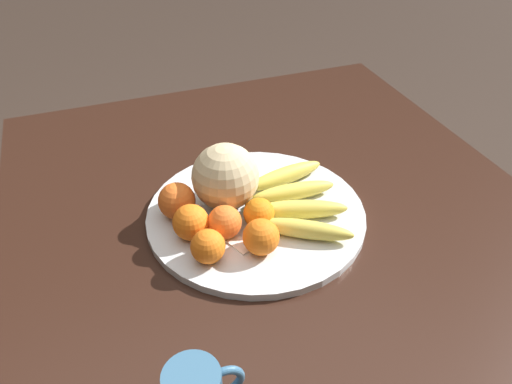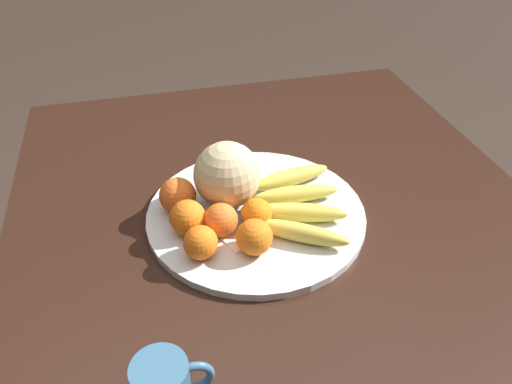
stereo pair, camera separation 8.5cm
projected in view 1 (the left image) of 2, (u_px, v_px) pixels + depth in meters
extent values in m
cube|color=black|center=(283.00, 228.00, 1.05)|extent=(1.32, 1.12, 0.04)
cube|color=black|center=(69.00, 233.00, 1.56)|extent=(0.07, 0.07, 0.68)
cube|color=black|center=(339.00, 173.00, 1.83)|extent=(0.07, 0.07, 0.68)
cylinder|color=silver|center=(256.00, 214.00, 1.04)|extent=(0.45, 0.45, 0.02)
torus|color=#1E4C56|center=(256.00, 213.00, 1.04)|extent=(0.45, 0.45, 0.01)
sphere|color=beige|center=(225.00, 177.00, 1.01)|extent=(0.14, 0.14, 0.14)
sphere|color=brown|center=(252.00, 205.00, 1.02)|extent=(0.03, 0.03, 0.03)
ellipsoid|color=#DBC64C|center=(305.00, 229.00, 0.96)|extent=(0.13, 0.18, 0.04)
ellipsoid|color=#DBC64C|center=(300.00, 209.00, 1.01)|extent=(0.10, 0.20, 0.04)
ellipsoid|color=#DBC64C|center=(294.00, 191.00, 1.05)|extent=(0.05, 0.18, 0.04)
ellipsoid|color=#DBC64C|center=(285.00, 175.00, 1.10)|extent=(0.07, 0.19, 0.04)
sphere|color=orange|center=(261.00, 237.00, 0.92)|extent=(0.07, 0.07, 0.07)
sphere|color=orange|center=(208.00, 246.00, 0.90)|extent=(0.06, 0.06, 0.06)
sphere|color=orange|center=(225.00, 222.00, 0.95)|extent=(0.07, 0.07, 0.07)
sphere|color=orange|center=(191.00, 224.00, 0.95)|extent=(0.07, 0.07, 0.07)
sphere|color=orange|center=(177.00, 201.00, 1.00)|extent=(0.08, 0.08, 0.08)
sphere|color=orange|center=(259.00, 213.00, 0.98)|extent=(0.06, 0.06, 0.06)
cube|color=white|center=(237.00, 242.00, 0.96)|extent=(0.08, 0.06, 0.00)
torus|color=#386689|center=(224.00, 382.00, 0.69)|extent=(0.01, 0.06, 0.06)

